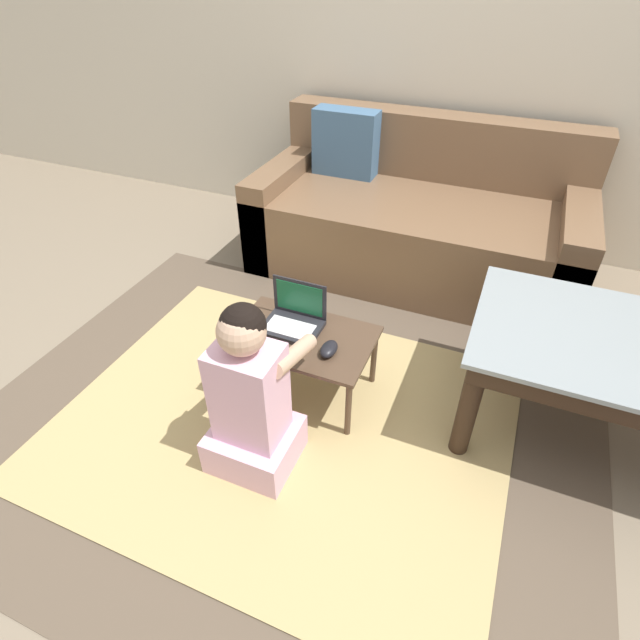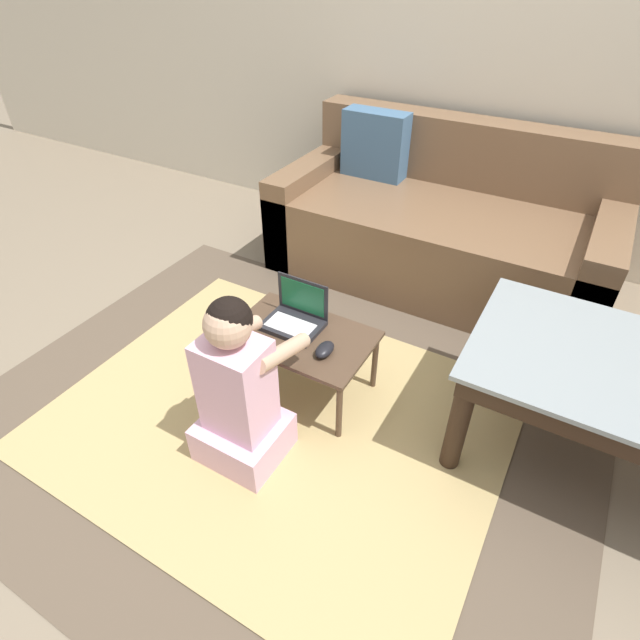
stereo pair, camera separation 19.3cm
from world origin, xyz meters
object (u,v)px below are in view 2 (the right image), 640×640
(couch, at_px, (440,227))
(person_seated, at_px, (239,393))
(laptop, at_px, (295,318))
(computer_mouse, at_px, (325,350))
(laptop_desk, at_px, (302,341))

(couch, distance_m, person_seated, 1.58)
(couch, xyz_separation_m, laptop, (-0.21, -1.15, 0.05))
(couch, height_order, computer_mouse, couch)
(couch, bearing_deg, person_seated, -96.32)
(laptop, distance_m, computer_mouse, 0.21)
(couch, relative_size, laptop, 7.57)
(computer_mouse, distance_m, person_seated, 0.36)
(laptop, bearing_deg, person_seated, -84.70)
(laptop_desk, bearing_deg, computer_mouse, -21.45)
(couch, relative_size, laptop_desk, 3.12)
(laptop, xyz_separation_m, person_seated, (0.04, -0.42, -0.03))
(laptop_desk, distance_m, person_seated, 0.38)
(computer_mouse, bearing_deg, laptop, 153.78)
(couch, relative_size, computer_mouse, 17.38)
(couch, xyz_separation_m, laptop_desk, (-0.16, -1.19, -0.01))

